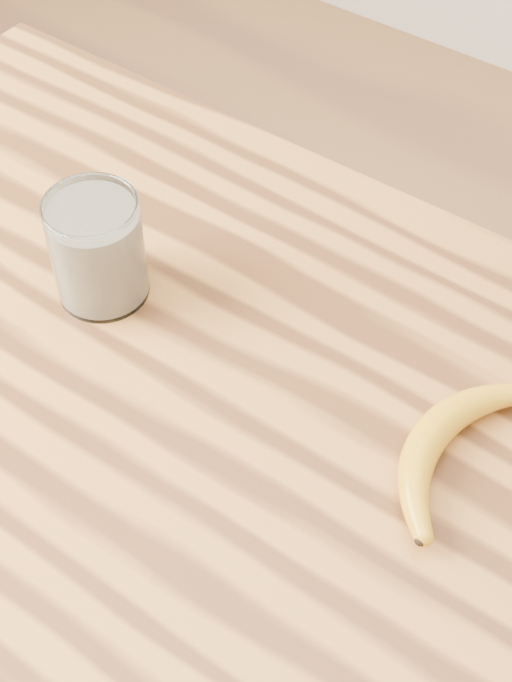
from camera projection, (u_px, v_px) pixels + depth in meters
The scene contains 3 objects.
table at pixel (195, 513), 0.94m from camera, with size 1.20×0.80×0.90m.
smoothie_glass at pixel (97, 250), 0.92m from camera, with size 0.09×0.09×0.12m.
banana at pixel (432, 432), 0.83m from camera, with size 0.10×0.27×0.03m, color orange, non-canonical shape.
Camera 1 is at (0.32, -0.35, 1.60)m, focal length 50.00 mm.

